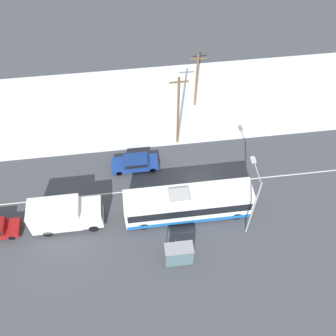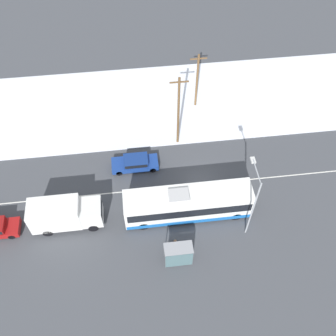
{
  "view_description": "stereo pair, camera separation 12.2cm",
  "coord_description": "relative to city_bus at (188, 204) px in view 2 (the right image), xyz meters",
  "views": [
    {
      "loc": [
        -5.97,
        -21.74,
        32.21
      ],
      "look_at": [
        -3.1,
        1.36,
        1.4
      ],
      "focal_mm": 42.0,
      "sensor_mm": 36.0,
      "label": 1
    },
    {
      "loc": [
        -5.85,
        -21.75,
        32.21
      ],
      "look_at": [
        -3.1,
        1.36,
        1.4
      ],
      "focal_mm": 42.0,
      "sensor_mm": 36.0,
      "label": 2
    }
  ],
  "objects": [
    {
      "name": "bus_shelter",
      "position": [
        -1.5,
        -4.85,
        0.02
      ],
      "size": [
        2.41,
        1.2,
        2.4
      ],
      "color": "gray",
      "rests_on": "ground_plane"
    },
    {
      "name": "utility_pole_roadside",
      "position": [
        0.27,
        8.89,
        2.99
      ],
      "size": [
        1.8,
        0.24,
        8.88
      ],
      "color": "brown",
      "rests_on": "ground_plane"
    },
    {
      "name": "lane_marking_center",
      "position": [
        1.81,
        3.12,
        -1.64
      ],
      "size": [
        60.0,
        0.12,
        0.0
      ],
      "color": "silver",
      "rests_on": "ground_plane"
    },
    {
      "name": "utility_pole_snowlot",
      "position": [
        3.07,
        14.3,
        2.1
      ],
      "size": [
        1.8,
        0.24,
        7.11
      ],
      "color": "brown",
      "rests_on": "ground_plane"
    },
    {
      "name": "sedan_car",
      "position": [
        -4.46,
        6.04,
        -0.89
      ],
      "size": [
        4.7,
        1.8,
        1.36
      ],
      "rotation": [
        0.0,
        0.0,
        3.14
      ],
      "color": "navy",
      "rests_on": "ground_plane"
    },
    {
      "name": "snow_lot",
      "position": [
        1.81,
        15.1,
        -1.58
      ],
      "size": [
        80.0,
        13.11,
        0.12
      ],
      "color": "silver",
      "rests_on": "ground_plane"
    },
    {
      "name": "streetlamp",
      "position": [
        5.01,
        -2.06,
        3.27
      ],
      "size": [
        0.36,
        2.81,
        7.77
      ],
      "color": "#9EA3A8",
      "rests_on": "ground_plane"
    },
    {
      "name": "box_truck",
      "position": [
        -11.17,
        0.24,
        0.08
      ],
      "size": [
        6.39,
        2.3,
        3.15
      ],
      "color": "silver",
      "rests_on": "ground_plane"
    },
    {
      "name": "pedestrian_at_stop",
      "position": [
        -1.63,
        -3.51,
        -0.61
      ],
      "size": [
        0.61,
        0.27,
        1.68
      ],
      "color": "#23232D",
      "rests_on": "ground_plane"
    },
    {
      "name": "ground_plane",
      "position": [
        1.81,
        3.12,
        -1.64
      ],
      "size": [
        120.0,
        120.0,
        0.0
      ],
      "primitive_type": "plane",
      "color": "#424449"
    },
    {
      "name": "city_bus",
      "position": [
        0.0,
        0.0,
        0.0
      ],
      "size": [
        11.63,
        2.57,
        3.36
      ],
      "color": "white",
      "rests_on": "ground_plane"
    }
  ]
}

